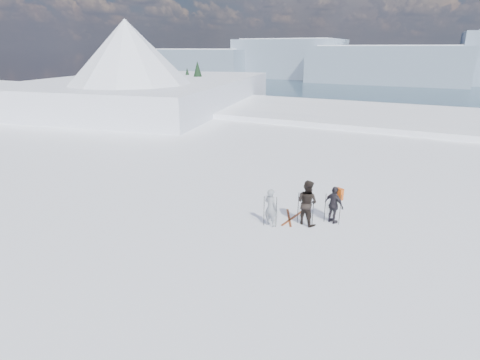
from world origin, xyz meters
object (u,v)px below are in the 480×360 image
Objects in this scene: skis_loose at (291,218)px; skier_pack at (334,205)px; skier_grey at (271,208)px; skier_dark at (307,202)px.

skier_pack is at bearing 12.46° from skis_loose.
skier_dark is (1.22, 0.78, 0.15)m from skier_grey.
skier_grey reaches higher than skier_pack.
skier_pack is (0.95, 0.57, -0.15)m from skier_dark.
skier_grey reaches higher than skis_loose.
skis_loose is (-0.71, 0.20, -0.91)m from skier_dark.
skier_grey is 0.84× the size of skier_dark.
skier_grey is 1.00× the size of skier_pack.
skier_pack is at bearing -129.45° from skier_dark.
skier_dark reaches higher than skier_grey.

